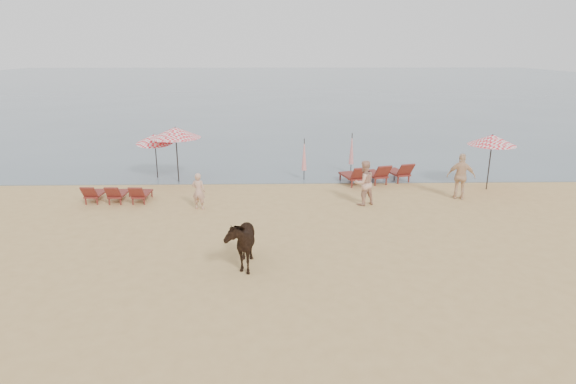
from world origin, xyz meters
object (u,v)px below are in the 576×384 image
umbrella_open_left_b (155,139)px  umbrella_closed_right (352,149)px  lounger_cluster_right (377,173)px  cow (240,241)px  beachgoer_right_b (461,176)px  beachgoer_right_a (364,183)px  beachgoer_left (199,191)px  umbrella_closed_left (304,155)px  umbrella_open_right (492,140)px  lounger_cluster_left (117,193)px  umbrella_open_left_a (176,133)px

umbrella_open_left_b → umbrella_closed_right: bearing=27.6°
lounger_cluster_right → umbrella_open_left_b: umbrella_open_left_b is taller
cow → beachgoer_right_b: bearing=33.5°
beachgoer_right_a → beachgoer_left: bearing=-18.3°
umbrella_closed_left → beachgoer_right_b: 7.19m
umbrella_open_left_b → beachgoer_right_b: umbrella_open_left_b is taller
beachgoer_left → beachgoer_right_b: size_ratio=0.75×
lounger_cluster_right → umbrella_open_right: umbrella_open_right is taller
umbrella_closed_right → lounger_cluster_right: bearing=-62.5°
umbrella_open_left_b → umbrella_open_right: size_ratio=0.90×
cow → beachgoer_right_a: bearing=48.6°
lounger_cluster_left → beachgoer_left: bearing=-12.4°
cow → umbrella_open_left_a: bearing=109.0°
umbrella_closed_left → beachgoer_right_b: size_ratio=1.04×
lounger_cluster_left → beachgoer_right_b: beachgoer_right_b is taller
lounger_cluster_left → cow: 8.34m
cow → beachgoer_right_b: 10.90m
umbrella_open_left_a → umbrella_open_right: (14.25, -1.58, -0.12)m
umbrella_open_left_a → umbrella_open_left_b: (-1.18, 0.74, -0.42)m
umbrella_open_left_b → cow: (4.81, -10.07, -1.19)m
lounger_cluster_right → umbrella_closed_right: umbrella_closed_right is taller
lounger_cluster_right → umbrella_closed_left: size_ratio=1.70×
umbrella_open_left_b → beachgoer_right_a: 10.45m
lounger_cluster_right → umbrella_closed_right: 2.22m
lounger_cluster_right → umbrella_open_left_b: size_ratio=1.52×
lounger_cluster_left → beachgoer_right_a: beachgoer_right_a is taller
umbrella_open_left_a → lounger_cluster_left: bearing=-104.5°
beachgoer_left → cow: bearing=123.9°
lounger_cluster_left → umbrella_open_right: bearing=7.8°
lounger_cluster_left → umbrella_open_left_b: 4.24m
cow → umbrella_closed_left: bearing=73.6°
umbrella_open_left_a → beachgoer_right_a: 9.14m
umbrella_open_left_b → beachgoer_right_b: size_ratio=1.17×
lounger_cluster_left → lounger_cluster_right: size_ratio=0.74×
umbrella_closed_left → beachgoer_right_a: umbrella_closed_left is taller
umbrella_open_left_a → beachgoer_right_a: (8.24, -3.66, -1.47)m
umbrella_open_right → beachgoer_left: bearing=178.6°
lounger_cluster_left → umbrella_closed_left: 8.66m
umbrella_open_left_b → beachgoer_right_a: (9.42, -4.40, -1.05)m
umbrella_closed_right → beachgoer_left: size_ratio=1.42×
lounger_cluster_right → cow: size_ratio=1.87×
umbrella_open_left_a → umbrella_closed_left: (6.03, 0.21, -1.14)m
umbrella_open_left_a → cow: umbrella_open_left_a is taller
umbrella_open_right → beachgoer_left: (-12.65, -2.47, -1.54)m
umbrella_open_left_a → beachgoer_right_b: size_ratio=1.36×
umbrella_open_left_b → lounger_cluster_right: bearing=17.4°
lounger_cluster_left → cow: bearing=-45.8°
lounger_cluster_left → beachgoer_left: (3.52, -0.93, 0.35)m
umbrella_open_right → beachgoer_right_b: umbrella_open_right is taller
lounger_cluster_right → umbrella_open_right: size_ratio=1.37×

